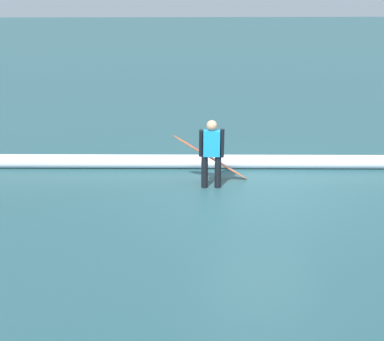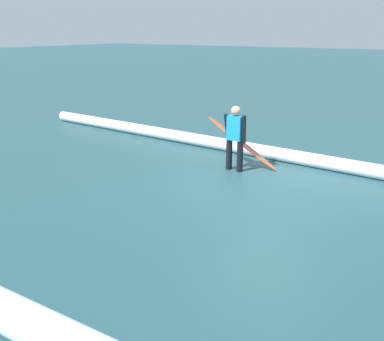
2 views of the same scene
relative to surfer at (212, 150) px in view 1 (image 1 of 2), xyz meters
name	(u,v)px [view 1 (image 1 of 2)]	position (x,y,z in m)	size (l,w,h in m)	color
ground_plane	(260,194)	(-0.97, 0.43, -0.81)	(132.98, 132.98, 0.00)	#244B50
surfer	(212,150)	(0.00, 0.00, 0.00)	(0.52, 0.23, 1.45)	black
surfboard	(211,158)	(-0.02, -0.34, -0.26)	(1.70, 0.59, 1.13)	#E55926
wave_crest_foreground	(228,162)	(-0.48, -1.25, -0.65)	(0.32, 0.32, 16.16)	white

